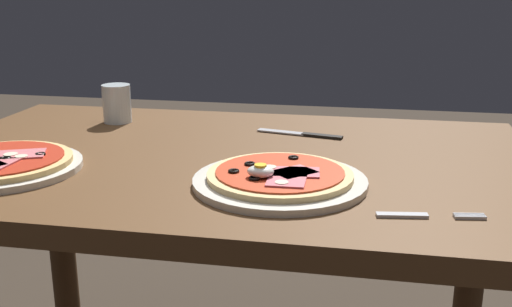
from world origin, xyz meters
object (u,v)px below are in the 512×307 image
(dining_table, at_px, (223,211))
(pizza_foreground, at_px, (280,178))
(knife, at_px, (305,134))
(pizza_across_left, at_px, (1,164))
(water_glass_near, at_px, (117,106))
(fork, at_px, (422,216))

(dining_table, distance_m, pizza_foreground, 0.25)
(dining_table, relative_size, pizza_foreground, 4.14)
(dining_table, distance_m, knife, 0.26)
(pizza_foreground, bearing_deg, dining_table, 131.56)
(knife, bearing_deg, pizza_foreground, -91.04)
(pizza_across_left, xyz_separation_m, knife, (0.51, 0.35, -0.01))
(water_glass_near, relative_size, knife, 0.46)
(fork, relative_size, knife, 0.81)
(pizza_across_left, relative_size, fork, 1.80)
(dining_table, xyz_separation_m, knife, (0.14, 0.18, 0.12))
(pizza_foreground, bearing_deg, fork, -24.18)
(dining_table, bearing_deg, pizza_foreground, -48.44)
(dining_table, xyz_separation_m, fork, (0.36, -0.26, 0.12))
(pizza_foreground, bearing_deg, water_glass_near, 139.65)
(pizza_foreground, height_order, knife, pizza_foreground)
(water_glass_near, bearing_deg, pizza_foreground, -40.35)
(fork, bearing_deg, pizza_across_left, 173.12)
(pizza_across_left, height_order, water_glass_near, water_glass_near)
(knife, bearing_deg, water_glass_near, 174.28)
(water_glass_near, xyz_separation_m, knife, (0.46, -0.05, -0.04))
(water_glass_near, height_order, knife, water_glass_near)
(dining_table, height_order, pizza_across_left, pizza_across_left)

